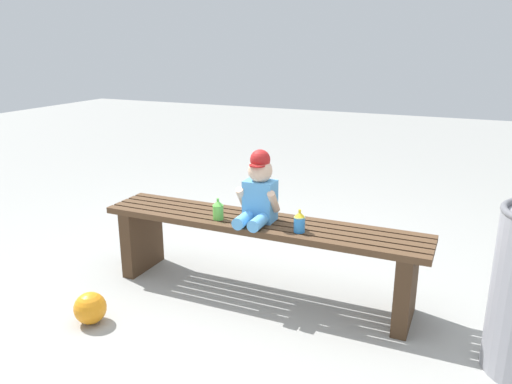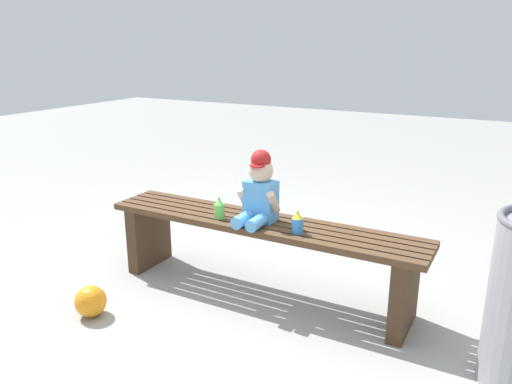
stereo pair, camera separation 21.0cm
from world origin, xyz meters
name	(u,v)px [view 1 (the left image)]	position (x,y,z in m)	size (l,w,h in m)	color
ground_plane	(260,292)	(0.00, 0.00, 0.00)	(16.00, 16.00, 0.00)	#999993
park_bench	(260,243)	(0.00, 0.00, 0.31)	(1.88, 0.34, 0.45)	#513823
child_figure	(259,191)	(0.00, -0.01, 0.63)	(0.23, 0.27, 0.40)	#59A5E5
sippy_cup_left	(218,210)	(-0.22, -0.08, 0.51)	(0.06, 0.06, 0.12)	#66CC4C
sippy_cup_right	(299,222)	(0.26, -0.08, 0.51)	(0.06, 0.06, 0.12)	#338CE5
toy_ball	(90,308)	(-0.67, -0.66, 0.08)	(0.17, 0.17, 0.17)	orange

